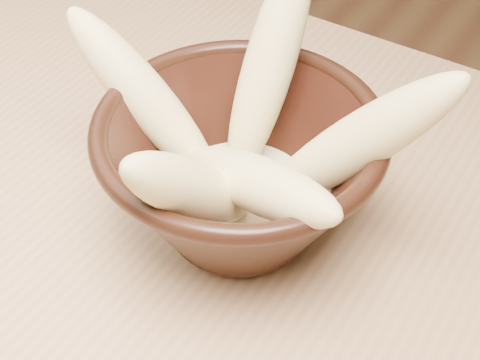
{
  "coord_description": "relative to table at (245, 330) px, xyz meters",
  "views": [
    {
      "loc": [
        0.18,
        -0.29,
        1.21
      ],
      "look_at": [
        -0.03,
        0.04,
        0.81
      ],
      "focal_mm": 50.0,
      "sensor_mm": 36.0,
      "label": 1
    }
  ],
  "objects": [
    {
      "name": "banana_left",
      "position": [
        -0.13,
        0.04,
        0.19
      ],
      "size": [
        0.17,
        0.05,
        0.16
      ],
      "primitive_type": "ellipsoid",
      "rotation": [
        0.83,
        0.0,
        -1.55
      ],
      "color": "#F1DD8E",
      "rests_on": "bowl"
    },
    {
      "name": "banana_across",
      "position": [
        0.0,
        0.01,
        0.18
      ],
      "size": [
        0.19,
        0.1,
        0.11
      ],
      "primitive_type": "ellipsoid",
      "rotation": [
        1.19,
        0.0,
        1.26
      ],
      "color": "#F1DD8E",
      "rests_on": "bowl"
    },
    {
      "name": "banana_front",
      "position": [
        -0.03,
        -0.03,
        0.19
      ],
      "size": [
        0.06,
        0.15,
        0.16
      ],
      "primitive_type": "ellipsoid",
      "rotation": [
        0.71,
        0.0,
        -0.14
      ],
      "color": "#F1DD8E",
      "rests_on": "bowl"
    },
    {
      "name": "banana_upright",
      "position": [
        -0.05,
        0.11,
        0.21
      ],
      "size": [
        0.05,
        0.15,
        0.19
      ],
      "primitive_type": "ellipsoid",
      "rotation": [
        0.59,
        0.0,
        3.19
      ],
      "color": "#F1DD8E",
      "rests_on": "bowl"
    },
    {
      "name": "milk_puddle",
      "position": [
        -0.03,
        0.04,
        0.12
      ],
      "size": [
        0.13,
        0.13,
        0.02
      ],
      "primitive_type": "cylinder",
      "color": "beige",
      "rests_on": "bowl"
    },
    {
      "name": "bowl",
      "position": [
        -0.03,
        0.04,
        0.15
      ],
      "size": [
        0.23,
        0.23,
        0.13
      ],
      "rotation": [
        0.0,
        0.0,
        -0.3
      ],
      "color": "black",
      "rests_on": "table"
    },
    {
      "name": "table",
      "position": [
        0.0,
        0.0,
        0.0
      ],
      "size": [
        1.2,
        0.8,
        0.75
      ],
      "color": "tan",
      "rests_on": "ground"
    },
    {
      "name": "banana_right",
      "position": [
        0.05,
        0.07,
        0.2
      ],
      "size": [
        0.17,
        0.09,
        0.18
      ],
      "primitive_type": "ellipsoid",
      "rotation": [
        0.72,
        0.0,
        1.9
      ],
      "color": "#F1DD8E",
      "rests_on": "bowl"
    }
  ]
}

